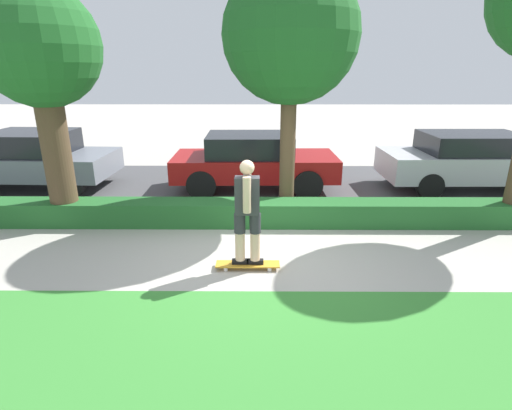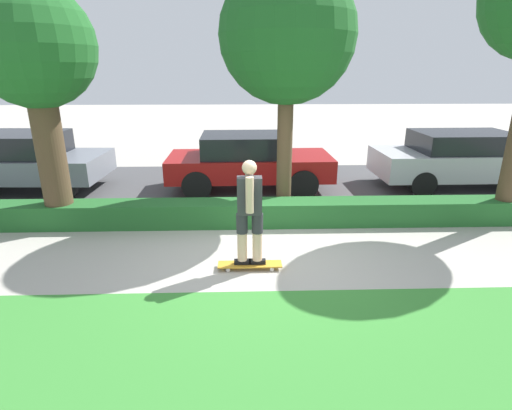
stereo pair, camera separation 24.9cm
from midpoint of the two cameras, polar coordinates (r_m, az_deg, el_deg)
The scene contains 11 objects.
ground_plane at distance 6.65m, azimuth 1.77°, elevation -7.85°, with size 60.00×60.00×0.00m, color #ADA89E.
grass_lawn_strip at distance 4.20m, azimuth 2.82°, elevation -26.58°, with size 18.54×4.00×0.01m.
street_asphalt at distance 10.57m, azimuth 1.25°, elevation 2.49°, with size 18.54×5.00×0.01m.
hedge_row at distance 8.03m, azimuth 1.53°, elevation -1.14°, with size 18.54×0.60×0.49m.
skateboard at distance 6.36m, azimuth -0.05°, elevation -8.49°, with size 1.01×0.24×0.08m.
skater_person at distance 5.99m, azimuth -0.06°, elevation -0.83°, with size 0.49×0.43×1.66m.
tree_near at distance 8.43m, azimuth -27.64°, elevation 18.51°, with size 2.15×2.15×4.44m.
tree_mid at distance 8.12m, azimuth 5.89°, elevation 22.87°, with size 2.59×2.59×4.89m.
parked_car_front at distance 11.78m, azimuth -28.40°, elevation 5.83°, with size 3.87×2.07×1.48m.
parked_car_middle at distance 10.24m, azimuth 0.34°, elevation 6.37°, with size 4.14×1.86×1.44m.
parked_car_rear at distance 11.80m, azimuth 29.25°, elevation 5.62°, with size 4.68×1.89×1.45m.
Camera 1 is at (-0.04, -5.94, 3.00)m, focal length 28.00 mm.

